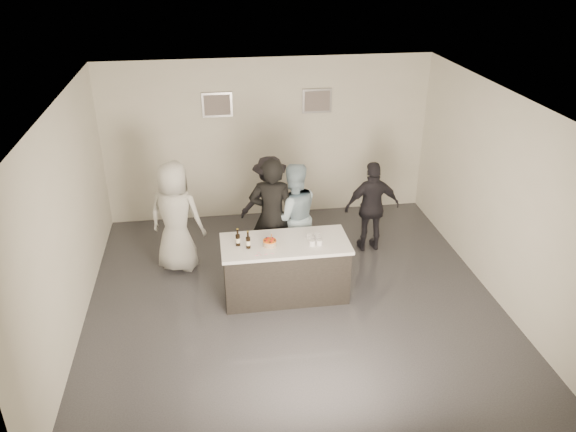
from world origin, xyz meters
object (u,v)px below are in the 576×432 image
object	(u,v)px
cake	(270,243)
person_guest_left	(176,217)
beer_bottle_a	(238,237)
person_main_blue	(293,216)
person_guest_right	(372,207)
person_main_black	(272,217)
person_guest_back	(270,200)
bar_counter	(285,269)
beer_bottle_b	(248,240)

from	to	relation	value
cake	person_guest_left	size ratio (longest dim) A/B	0.11
beer_bottle_a	person_main_blue	distance (m)	1.26
person_guest_right	cake	bearing A→B (deg)	32.26
cake	person_main_black	bearing A→B (deg)	80.62
person_main_black	person_guest_back	size ratio (longest dim) A/B	1.23
person_main_black	person_main_blue	xyz separation A→B (m)	(0.35, 0.14, -0.08)
bar_counter	person_main_black	world-z (taller)	person_main_black
bar_counter	person_guest_back	bearing A→B (deg)	90.58
person_main_blue	person_guest_left	world-z (taller)	person_guest_left
cake	person_guest_left	distance (m)	1.75
cake	person_main_blue	distance (m)	1.04
bar_counter	person_guest_right	bearing A→B (deg)	35.59
person_guest_right	person_main_black	bearing A→B (deg)	13.68
person_guest_left	person_guest_right	distance (m)	3.25
person_main_blue	person_guest_back	size ratio (longest dim) A/B	1.12
bar_counter	cake	bearing A→B (deg)	-164.68
bar_counter	person_main_blue	xyz separation A→B (m)	(0.25, 0.85, 0.44)
bar_counter	person_guest_left	size ratio (longest dim) A/B	1.02
beer_bottle_a	beer_bottle_b	size ratio (longest dim) A/B	1.00
bar_counter	beer_bottle_a	distance (m)	0.89
person_guest_right	beer_bottle_a	bearing A→B (deg)	25.49
cake	person_main_blue	xyz separation A→B (m)	(0.48, 0.92, -0.05)
cake	person_guest_right	size ratio (longest dim) A/B	0.12
beer_bottle_a	beer_bottle_b	distance (m)	0.17
person_guest_right	bar_counter	bearing A→B (deg)	34.37
person_guest_right	person_guest_back	bearing A→B (deg)	-19.03
cake	person_guest_right	xyz separation A→B (m)	(1.88, 1.24, -0.14)
cake	person_main_black	size ratio (longest dim) A/B	0.10
person_main_black	person_main_blue	bearing A→B (deg)	-148.32
cake	person_main_blue	size ratio (longest dim) A/B	0.11
person_main_black	beer_bottle_a	bearing A→B (deg)	61.21
person_guest_back	bar_counter	bearing A→B (deg)	83.18
bar_counter	beer_bottle_b	world-z (taller)	beer_bottle_b
beer_bottle_a	person_main_blue	bearing A→B (deg)	42.22
bar_counter	cake	xyz separation A→B (m)	(-0.23, -0.06, 0.49)
cake	beer_bottle_a	distance (m)	0.46
person_guest_left	person_guest_back	world-z (taller)	person_guest_left
person_main_blue	person_guest_right	world-z (taller)	person_main_blue
person_main_blue	beer_bottle_b	bearing A→B (deg)	43.28
beer_bottle_a	cake	bearing A→B (deg)	-9.18
person_main_black	cake	bearing A→B (deg)	91.06
person_guest_back	person_main_blue	bearing A→B (deg)	99.76
beer_bottle_b	bar_counter	bearing A→B (deg)	9.34
bar_counter	person_guest_left	bearing A→B (deg)	146.86
beer_bottle_b	person_guest_right	bearing A→B (deg)	30.11
bar_counter	person_main_black	distance (m)	0.89
person_main_black	person_main_blue	distance (m)	0.39
person_guest_left	beer_bottle_b	bearing A→B (deg)	153.92
beer_bottle_a	beer_bottle_b	bearing A→B (deg)	-35.19
bar_counter	person_main_blue	world-z (taller)	person_main_blue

